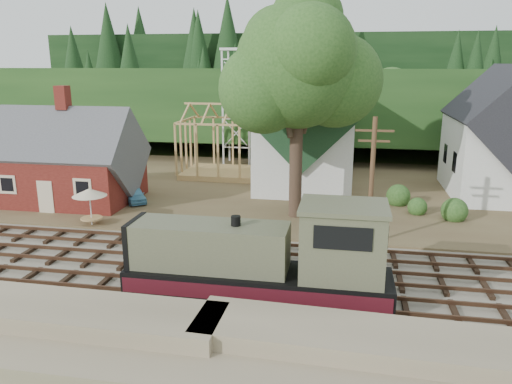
# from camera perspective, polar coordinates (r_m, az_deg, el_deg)

# --- Properties ---
(ground) EXTENTS (140.00, 140.00, 0.00)m
(ground) POSITION_cam_1_polar(r_m,az_deg,el_deg) (27.19, -2.09, -9.31)
(ground) COLOR #384C1E
(ground) RESTS_ON ground
(embankment) EXTENTS (64.00, 5.00, 1.60)m
(embankment) POSITION_cam_1_polar(r_m,az_deg,el_deg) (19.98, -7.63, -19.02)
(embankment) COLOR #7F7259
(embankment) RESTS_ON ground
(railroad_bed) EXTENTS (64.00, 11.00, 0.16)m
(railroad_bed) POSITION_cam_1_polar(r_m,az_deg,el_deg) (27.16, -2.09, -9.16)
(railroad_bed) COLOR #726B5B
(railroad_bed) RESTS_ON ground
(village_flat) EXTENTS (64.00, 26.00, 0.30)m
(village_flat) POSITION_cam_1_polar(r_m,az_deg,el_deg) (43.97, 2.95, 0.29)
(village_flat) COLOR brown
(village_flat) RESTS_ON ground
(hillside) EXTENTS (70.00, 28.96, 12.74)m
(hillside) POSITION_cam_1_polar(r_m,az_deg,el_deg) (67.38, 5.64, 5.15)
(hillside) COLOR #1E3F19
(hillside) RESTS_ON ground
(ridge) EXTENTS (80.00, 20.00, 12.00)m
(ridge) POSITION_cam_1_polar(r_m,az_deg,el_deg) (83.16, 6.59, 6.92)
(ridge) COLOR black
(ridge) RESTS_ON ground
(depot) EXTENTS (10.80, 7.41, 9.00)m
(depot) POSITION_cam_1_polar(r_m,az_deg,el_deg) (41.99, -20.57, 2.97)
(depot) COLOR #551713
(depot) RESTS_ON village_flat
(church) EXTENTS (8.40, 15.17, 13.00)m
(church) POSITION_cam_1_polar(r_m,az_deg,el_deg) (44.45, 5.90, 7.00)
(church) COLOR silver
(church) RESTS_ON village_flat
(farmhouse) EXTENTS (8.40, 10.80, 10.60)m
(farmhouse) POSITION_cam_1_polar(r_m,az_deg,el_deg) (45.46, 26.44, 5.32)
(farmhouse) COLOR silver
(farmhouse) RESTS_ON village_flat
(timber_frame) EXTENTS (8.20, 6.20, 6.99)m
(timber_frame) POSITION_cam_1_polar(r_m,az_deg,el_deg) (48.27, -3.48, 5.36)
(timber_frame) COLOR tan
(timber_frame) RESTS_ON village_flat
(lattice_tower) EXTENTS (3.20, 3.20, 12.12)m
(lattice_tower) POSITION_cam_1_polar(r_m,az_deg,el_deg) (53.49, -2.02, 13.56)
(lattice_tower) COLOR silver
(lattice_tower) RESTS_ON village_flat
(big_tree) EXTENTS (10.90, 8.40, 14.70)m
(big_tree) POSITION_cam_1_polar(r_m,az_deg,el_deg) (34.50, 5.08, 13.23)
(big_tree) COLOR #38281E
(big_tree) RESTS_ON village_flat
(telegraph_pole_near) EXTENTS (2.20, 0.28, 8.00)m
(telegraph_pole_near) POSITION_cam_1_polar(r_m,az_deg,el_deg) (30.26, 13.08, 1.29)
(telegraph_pole_near) COLOR #4C331E
(telegraph_pole_near) RESTS_ON ground
(locomotive) EXTENTS (12.16, 3.04, 4.86)m
(locomotive) POSITION_cam_1_polar(r_m,az_deg,el_deg) (23.27, 1.31, -7.81)
(locomotive) COLOR black
(locomotive) RESTS_ON railroad_bed
(car_blue) EXTENTS (3.08, 3.62, 1.17)m
(car_blue) POSITION_cam_1_polar(r_m,az_deg,el_deg) (40.52, -13.69, -0.29)
(car_blue) COLOR #5EA6CA
(car_blue) RESTS_ON village_flat
(patio_set) EXTENTS (2.28, 2.28, 2.54)m
(patio_set) POSITION_cam_1_polar(r_m,az_deg,el_deg) (35.23, -18.50, -0.22)
(patio_set) COLOR silver
(patio_set) RESTS_ON village_flat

